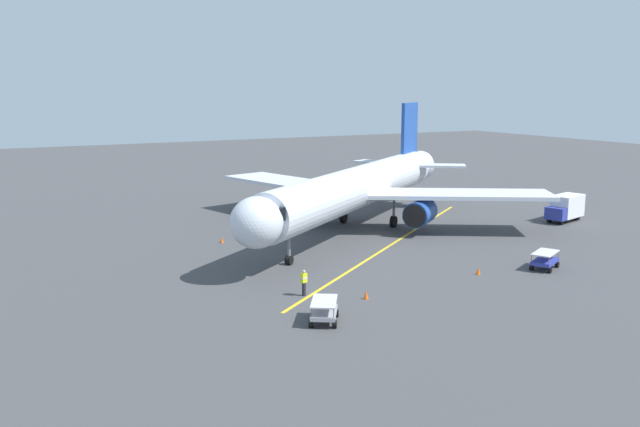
# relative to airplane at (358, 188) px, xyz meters

# --- Properties ---
(ground_plane) EXTENTS (220.00, 220.00, 0.00)m
(ground_plane) POSITION_rel_airplane_xyz_m (0.17, 0.74, -4.00)
(ground_plane) COLOR #424244
(apron_lead_in_line) EXTENTS (32.32, 23.96, 0.01)m
(apron_lead_in_line) POSITION_rel_airplane_xyz_m (0.23, 6.17, -4.00)
(apron_lead_in_line) COLOR yellow
(apron_lead_in_line) RESTS_ON ground
(airplane) EXTENTS (34.75, 31.43, 11.50)m
(airplane) POSITION_rel_airplane_xyz_m (0.00, 0.00, 0.00)
(airplane) COLOR silver
(airplane) RESTS_ON ground
(ground_crew_marshaller) EXTENTS (0.45, 0.34, 1.71)m
(ground_crew_marshaller) POSITION_rel_airplane_xyz_m (13.61, 15.61, -3.12)
(ground_crew_marshaller) COLOR #23232D
(ground_crew_marshaller) RESTS_ON ground
(baggage_cart_near_nose) EXTENTS (2.95, 2.44, 1.27)m
(baggage_cart_near_nose) POSITION_rel_airplane_xyz_m (-4.97, 18.23, -3.35)
(baggage_cart_near_nose) COLOR #2D3899
(baggage_cart_near_nose) RESTS_ON ground
(baggage_cart_portside) EXTENTS (2.59, 2.94, 1.27)m
(baggage_cart_portside) POSITION_rel_airplane_xyz_m (14.85, 20.55, -3.35)
(baggage_cart_portside) COLOR #9E9EA3
(baggage_cart_portside) RESTS_ON ground
(box_truck_starboard_side) EXTENTS (4.95, 3.10, 2.62)m
(box_truck_starboard_side) POSITION_rel_airplane_xyz_m (-20.43, 6.17, -2.62)
(box_truck_starboard_side) COLOR #2D3899
(box_truck_starboard_side) RESTS_ON ground
(safety_cone_nose_left) EXTENTS (0.32, 0.32, 0.55)m
(safety_cone_nose_left) POSITION_rel_airplane_xyz_m (0.39, 17.11, -3.73)
(safety_cone_nose_left) COLOR #F2590F
(safety_cone_nose_left) RESTS_ON ground
(safety_cone_nose_right) EXTENTS (0.32, 0.32, 0.55)m
(safety_cone_nose_right) POSITION_rel_airplane_xyz_m (10.47, 18.09, -3.73)
(safety_cone_nose_right) COLOR #F2590F
(safety_cone_nose_right) RESTS_ON ground
(safety_cone_wing_port) EXTENTS (0.32, 0.32, 0.55)m
(safety_cone_wing_port) POSITION_rel_airplane_xyz_m (13.00, -1.12, -3.73)
(safety_cone_wing_port) COLOR #F2590F
(safety_cone_wing_port) RESTS_ON ground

